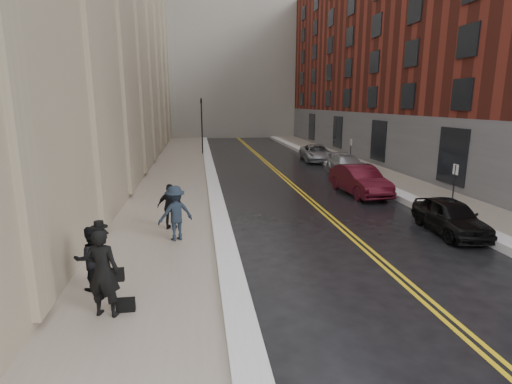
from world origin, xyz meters
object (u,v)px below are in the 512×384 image
object	(u,v)px
car_silver_near	(347,166)
pedestrian_b	(175,213)
car_maroon	(359,180)
pedestrian_main	(103,272)
pedestrian_c	(171,207)
car_silver_far	(316,153)
pedestrian_a	(91,258)
car_black	(450,216)

from	to	relation	value
car_silver_near	pedestrian_b	world-z (taller)	pedestrian_b
car_maroon	pedestrian_main	bearing A→B (deg)	-137.35
pedestrian_b	pedestrian_c	world-z (taller)	pedestrian_b
car_silver_near	car_silver_far	bearing A→B (deg)	91.68
car_silver_near	car_silver_far	world-z (taller)	car_silver_far
car_silver_far	pedestrian_a	bearing A→B (deg)	-113.87
car_black	pedestrian_b	xyz separation A→B (m)	(-10.09, 0.29, 0.45)
car_maroon	pedestrian_b	world-z (taller)	pedestrian_b
car_black	car_silver_far	distance (m)	19.09
pedestrian_b	car_silver_near	bearing A→B (deg)	-156.41
car_black	pedestrian_a	world-z (taller)	pedestrian_a
car_maroon	pedestrian_a	size ratio (longest dim) A/B	2.81
car_silver_far	pedestrian_a	world-z (taller)	pedestrian_a
pedestrian_b	pedestrian_c	size ratio (longest dim) A/B	1.11
car_silver_near	pedestrian_main	world-z (taller)	pedestrian_main
car_black	car_silver_near	xyz separation A→B (m)	(0.54, 12.03, 0.03)
car_black	pedestrian_main	xyz separation A→B (m)	(-11.39, -4.62, 0.53)
pedestrian_main	pedestrian_b	xyz separation A→B (m)	(1.30, 4.91, -0.08)
car_silver_near	pedestrian_a	xyz separation A→B (m)	(-12.54, -15.27, 0.30)
car_silver_far	car_black	bearing A→B (deg)	-86.16
car_maroon	car_silver_near	bearing A→B (deg)	71.57
pedestrian_a	pedestrian_main	bearing A→B (deg)	91.62
pedestrian_main	car_silver_far	bearing A→B (deg)	-100.66
car_silver_far	pedestrian_c	distance (m)	20.64
car_silver_far	pedestrian_c	size ratio (longest dim) A/B	2.85
car_silver_far	pedestrian_main	distance (m)	26.55
car_maroon	pedestrian_a	world-z (taller)	pedestrian_a
car_silver_near	pedestrian_a	distance (m)	19.76
car_black	pedestrian_c	distance (m)	10.46
pedestrian_a	pedestrian_b	xyz separation A→B (m)	(1.90, 3.53, 0.12)
car_silver_far	pedestrian_b	bearing A→B (deg)	-114.04
pedestrian_a	pedestrian_c	size ratio (longest dim) A/B	0.97
car_silver_far	pedestrian_b	size ratio (longest dim) A/B	2.57
car_silver_far	pedestrian_main	size ratio (longest dim) A/B	2.37
car_maroon	pedestrian_c	world-z (taller)	pedestrian_c
pedestrian_c	pedestrian_a	bearing A→B (deg)	84.78
car_silver_near	pedestrian_b	distance (m)	15.85
car_maroon	pedestrian_b	xyz separation A→B (m)	(-9.29, -6.40, 0.33)
car_silver_far	car_silver_near	bearing A→B (deg)	-84.53
car_silver_near	pedestrian_main	distance (m)	20.50
car_silver_near	car_black	bearing A→B (deg)	-90.90
car_maroon	pedestrian_b	size ratio (longest dim) A/B	2.45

